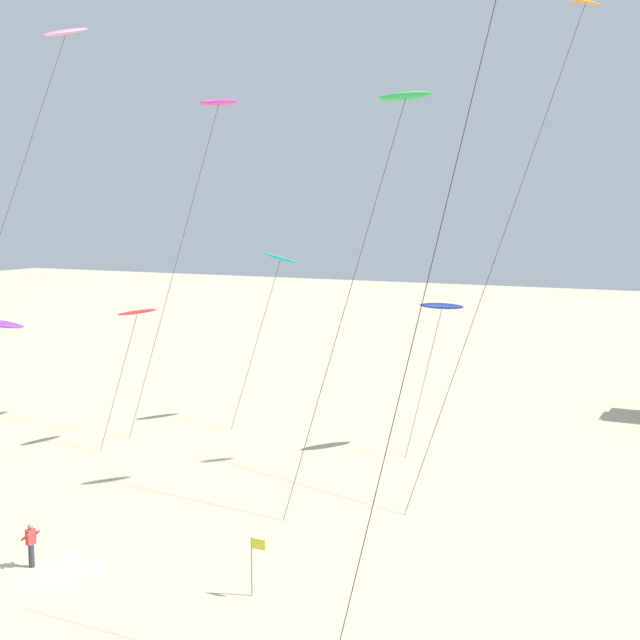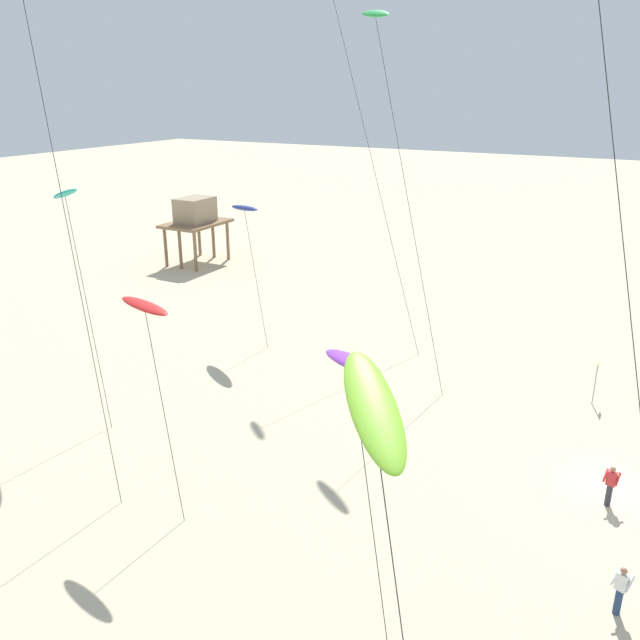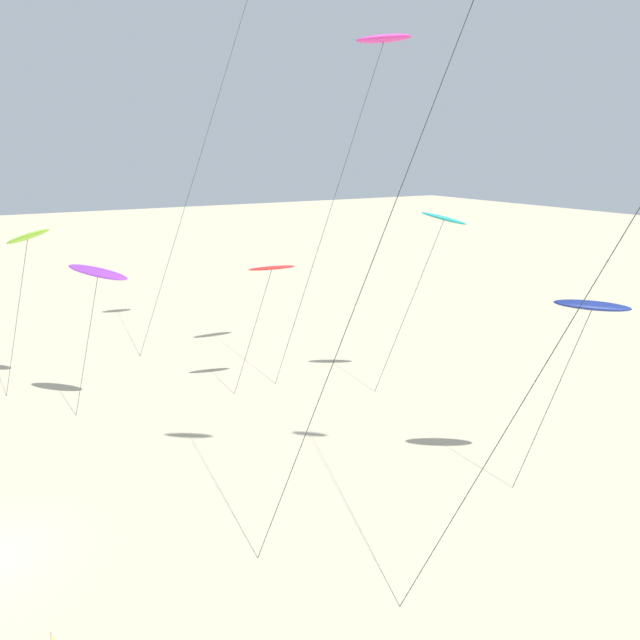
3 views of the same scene
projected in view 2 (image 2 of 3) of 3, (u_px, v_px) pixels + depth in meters
The scene contains 11 objects.
ground_plane at pixel (607, 488), 25.88m from camera, with size 260.00×260.00×0.00m, color beige.
kite_red at pixel (145, 307), 23.24m from camera, with size 1.80×3.48×7.77m.
kite_purple at pixel (352, 363), 17.67m from camera, with size 2.90×3.26×8.47m.
kite_lime at pixel (374, 409), 12.07m from camera, with size 3.04×3.51×10.02m.
kite_green at pixel (376, 19), 32.60m from camera, with size 4.31×7.01×18.71m.
kite_teal at pixel (65, 196), 29.81m from camera, with size 2.55×4.54×10.77m.
kite_navy at pixel (244, 209), 38.94m from camera, with size 2.35×3.73×8.42m.
kite_flyer_nearest at pixel (610, 485), 24.50m from camera, with size 0.59×0.61×1.67m.
kite_flyer_middle at pixel (620, 589), 19.43m from camera, with size 0.65×0.67×1.67m.
stilt_house at pixel (195, 215), 57.04m from camera, with size 5.79×4.04×5.78m.
marker_flag at pixel (596, 376), 32.26m from camera, with size 0.57×0.05×2.10m.
Camera 2 is at (-24.84, -0.52, 15.00)m, focal length 36.82 mm.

